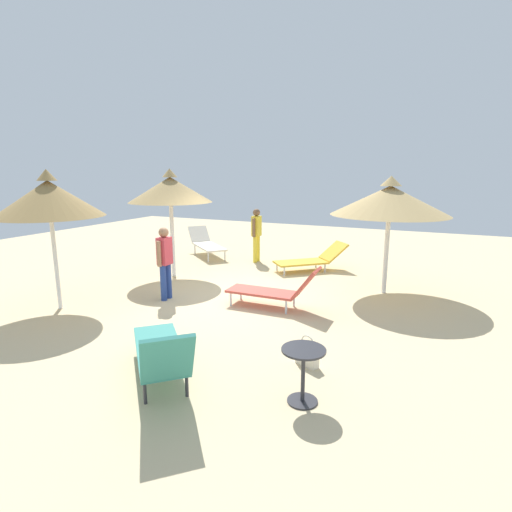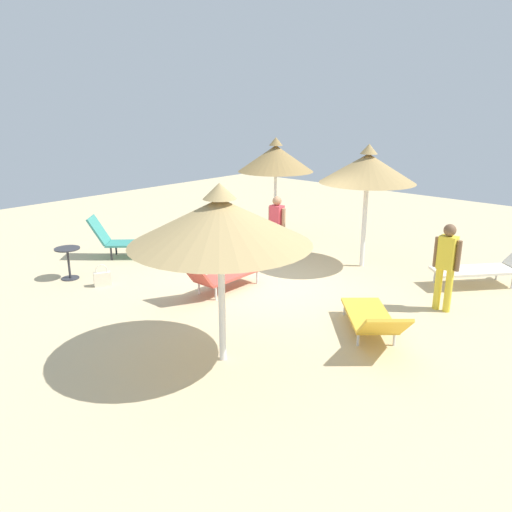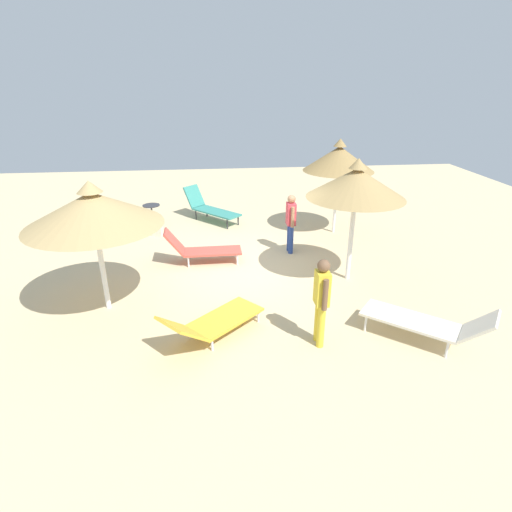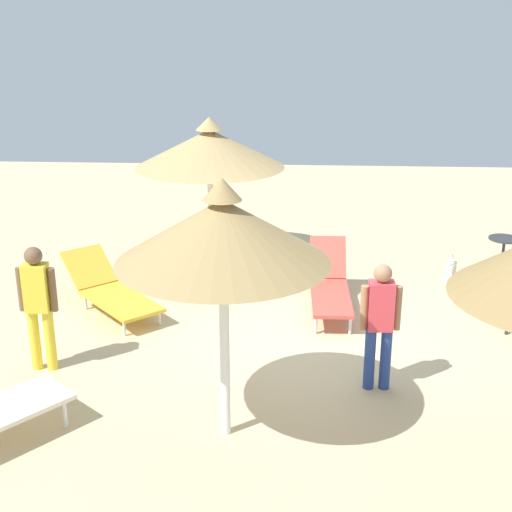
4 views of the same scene
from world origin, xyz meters
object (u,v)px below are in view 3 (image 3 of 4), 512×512
Objects in this scene: lounge_chair_far_left at (427,322)px; person_standing_edge at (291,220)px; parasol_umbrella_near_right at (339,159)px; side_table_round at (152,212)px; parasol_umbrella_center at (93,209)px; lounge_chair_front at (201,248)px; parasol_umbrella_edge at (356,183)px; lounge_chair_near_left at (212,321)px; person_standing_back at (321,297)px; handbag at (157,231)px; lounge_chair_far_right at (210,207)px.

person_standing_edge reaches higher than lounge_chair_far_left.
side_table_round is (1.14, 5.54, -1.75)m from parasol_umbrella_near_right.
parasol_umbrella_near_right is 2.50m from person_standing_edge.
parasol_umbrella_center is at bearing 176.73° from side_table_round.
parasol_umbrella_edge is at bearing -109.91° from lounge_chair_front.
parasol_umbrella_near_right reaches higher than parasol_umbrella_center.
side_table_round is at bearing 57.27° from person_standing_edge.
lounge_chair_far_left reaches higher than lounge_chair_near_left.
lounge_chair_near_left is at bearing -121.39° from parasol_umbrella_center.
parasol_umbrella_edge is at bearing 170.03° from parasol_umbrella_near_right.
person_standing_back is 6.77m from handbag.
person_standing_edge is (4.30, 1.65, 0.49)m from lounge_chair_far_left.
parasol_umbrella_center is 1.38× the size of lounge_chair_far_right.
lounge_chair_front is 2.49m from handbag.
person_standing_edge reaches higher than lounge_chair_near_left.
lounge_chair_near_left is at bearing 82.05° from lounge_chair_far_left.
lounge_chair_far_left is at bearing -107.17° from parasol_umbrella_center.
parasol_umbrella_edge is at bearing -145.26° from lounge_chair_far_right.
parasol_umbrella_center reaches higher than lounge_chair_front.
lounge_chair_far_right is at bearing -51.06° from handbag.
lounge_chair_far_left is (-2.59, -0.59, -1.85)m from parasol_umbrella_edge.
parasol_umbrella_center is 6.01m from lounge_chair_far_right.
parasol_umbrella_near_right is at bearing -111.94° from lounge_chair_far_right.
lounge_chair_far_left reaches higher than side_table_round.
lounge_chair_far_left is 1.97m from person_standing_back.
lounge_chair_front is 2.47m from person_standing_edge.
side_table_round is at bearing 49.69° from parasol_umbrella_edge.
parasol_umbrella_edge reaches higher than person_standing_edge.
parasol_umbrella_near_right reaches higher than lounge_chair_far_left.
person_standing_edge reaches higher than lounge_chair_far_right.
parasol_umbrella_near_right is 5.97m from person_standing_back.
parasol_umbrella_near_right reaches higher than person_standing_back.
lounge_chair_far_left is 4.48× the size of handbag.
lounge_chair_far_right is at bearing 36.39° from person_standing_edge.
lounge_chair_far_left is at bearing -159.01° from person_standing_edge.
parasol_umbrella_edge reaches higher than person_standing_back.
lounge_chair_far_left is at bearing -137.87° from handbag.
parasol_umbrella_center reaches higher than lounge_chair_far_left.
parasol_umbrella_edge reaches higher than side_table_round.
lounge_chair_front reaches higher than lounge_chair_near_left.
lounge_chair_front reaches higher than side_table_round.
lounge_chair_near_left is 0.94× the size of lounge_chair_far_left.
parasol_umbrella_edge reaches higher than lounge_chair_far_left.
lounge_chair_far_right reaches higher than handbag.
parasol_umbrella_near_right reaches higher than lounge_chair_near_left.
parasol_umbrella_edge is 1.46× the size of lounge_chair_far_right.
side_table_round is (3.00, 1.57, 0.07)m from lounge_chair_front.
lounge_chair_front is 5.56m from lounge_chair_far_left.
lounge_chair_far_left is (-3.84, -4.02, 0.02)m from lounge_chair_front.
lounge_chair_far_right is 2.78× the size of side_table_round.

